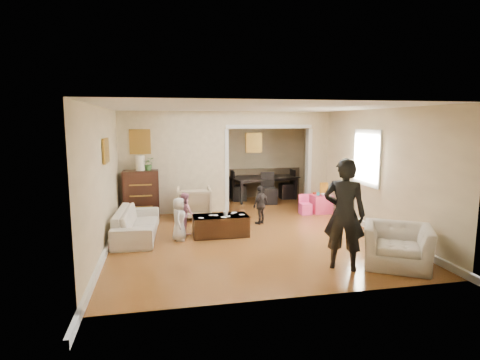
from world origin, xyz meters
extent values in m
plane|color=#AA602C|center=(0.00, 0.00, 0.00)|extent=(7.00, 7.00, 0.00)
cube|color=beige|center=(-1.38, 1.80, 1.30)|extent=(2.75, 0.18, 2.60)
cube|color=beige|center=(2.48, 1.80, 1.30)|extent=(0.55, 0.18, 2.60)
cube|color=beige|center=(1.10, 1.80, 2.42)|extent=(2.22, 0.18, 0.35)
cube|color=white|center=(2.73, -0.40, 1.55)|extent=(0.03, 0.95, 1.10)
cube|color=brown|center=(-2.20, 1.70, 1.85)|extent=(0.45, 0.03, 0.55)
cube|color=brown|center=(-2.71, -0.60, 1.80)|extent=(0.03, 0.55, 0.40)
cube|color=brown|center=(1.10, 3.44, 1.70)|extent=(0.45, 0.03, 0.55)
imported|color=beige|center=(-2.23, -0.20, 0.29)|extent=(0.88, 2.02, 0.58)
imported|color=tan|center=(-0.95, 1.14, 0.38)|extent=(0.86, 0.88, 0.76)
imported|color=beige|center=(2.01, -2.72, 0.33)|extent=(1.34, 1.30, 0.67)
cube|color=black|center=(-2.20, 1.47, 0.58)|extent=(0.85, 0.48, 1.16)
cylinder|color=#F5E8C8|center=(-2.20, 1.47, 1.34)|extent=(0.22, 0.22, 0.36)
imported|color=#447835|center=(-2.00, 1.47, 1.32)|extent=(0.28, 0.25, 0.31)
cube|color=#341C10|center=(-0.55, -0.46, 0.21)|extent=(1.13, 0.56, 0.42)
imported|color=silver|center=(-0.45, -0.51, 0.47)|extent=(0.11, 0.11, 0.10)
cube|color=#FE4278|center=(2.31, 1.07, 0.23)|extent=(0.49, 0.49, 0.47)
cube|color=yellow|center=(2.43, 1.17, 0.62)|extent=(0.20, 0.07, 0.30)
cylinder|color=#29BDCF|center=(2.21, 1.02, 0.51)|extent=(0.08, 0.08, 0.08)
cube|color=red|center=(2.19, 1.19, 0.49)|extent=(0.10, 0.08, 0.05)
imported|color=white|center=(2.36, 0.95, 0.49)|extent=(0.21, 0.21, 0.05)
imported|color=black|center=(1.30, 3.04, 0.35)|extent=(2.17, 1.49, 0.70)
imported|color=black|center=(1.09, -2.66, 0.89)|extent=(0.78, 0.71, 1.78)
imported|color=silver|center=(-1.40, -0.61, 0.43)|extent=(0.34, 0.46, 0.86)
imported|color=#CB7F9B|center=(-1.25, -0.16, 0.44)|extent=(0.45, 0.51, 0.87)
imported|color=black|center=(0.50, 0.29, 0.45)|extent=(0.54, 0.50, 0.89)
cube|color=white|center=(-0.27, -0.32, 0.42)|extent=(0.10, 0.10, 0.00)
cube|color=white|center=(-0.96, -0.58, 0.42)|extent=(0.13, 0.12, 0.00)
cube|color=white|center=(-0.73, -0.39, 0.42)|extent=(0.12, 0.11, 0.00)
cube|color=white|center=(-0.39, -0.57, 0.42)|extent=(0.07, 0.08, 0.00)
cube|color=white|center=(-0.50, -0.61, 0.42)|extent=(0.14, 0.14, 0.00)
cube|color=white|center=(-0.64, -0.41, 0.42)|extent=(0.09, 0.11, 0.00)
cube|color=white|center=(-0.10, -0.47, 0.42)|extent=(0.12, 0.11, 0.00)
cube|color=white|center=(-0.21, -0.25, 0.42)|extent=(0.12, 0.10, 0.00)
camera|label=1|loc=(-1.72, -8.15, 2.32)|focal=29.04mm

